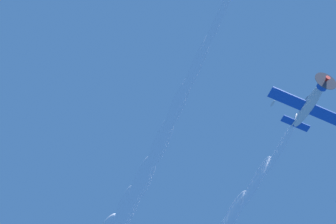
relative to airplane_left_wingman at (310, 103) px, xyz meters
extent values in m
ellipsoid|color=silver|center=(-0.05, -0.27, 0.02)|extent=(2.87, 7.50, 2.03)
cylinder|color=#194CB2|center=(0.56, 3.03, -0.31)|extent=(1.54, 1.34, 1.47)
cone|color=red|center=(0.69, 3.73, -0.38)|extent=(0.79, 0.93, 0.73)
cylinder|color=#3F3F47|center=(0.66, 3.57, -0.36)|extent=(2.95, 0.83, 3.04)
cube|color=#194CB2|center=(-0.13, -0.50, -0.14)|extent=(9.29, 3.19, 2.32)
ellipsoid|color=silver|center=(4.23, -1.41, -1.12)|extent=(0.51, 1.06, 0.41)
cube|color=#194CB2|center=(-0.62, -3.42, 0.39)|extent=(3.42, 1.58, 0.93)
cube|color=silver|center=(-0.51, -3.46, 0.93)|extent=(0.61, 1.38, 1.33)
ellipsoid|color=#1E232D|center=(0.11, 0.08, 0.43)|extent=(1.22, 1.86, 1.02)
ellipsoid|color=white|center=(14.02, 3.07, 1.80)|extent=(2.51, 8.84, 1.57)
ellipsoid|color=white|center=(12.64, -3.24, 2.56)|extent=(2.85, 8.93, 1.90)
ellipsoid|color=white|center=(11.35, -9.74, 2.99)|extent=(3.19, 9.02, 2.24)
ellipsoid|color=white|center=(9.90, -16.27, 3.50)|extent=(3.52, 9.10, 2.58)
ellipsoid|color=white|center=(8.62, -23.28, 3.75)|extent=(3.86, 9.19, 2.91)
ellipsoid|color=white|center=(7.50, -29.60, 4.62)|extent=(4.19, 9.28, 3.25)
ellipsoid|color=white|center=(-1.48, -7.57, 0.53)|extent=(2.51, 8.84, 1.57)
ellipsoid|color=white|center=(-2.57, -14.15, 1.09)|extent=(2.85, 8.93, 1.90)
ellipsoid|color=white|center=(-3.69, -21.04, 1.55)|extent=(3.19, 9.02, 2.24)
camera|label=1|loc=(38.46, 35.09, -60.84)|focal=75.62mm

